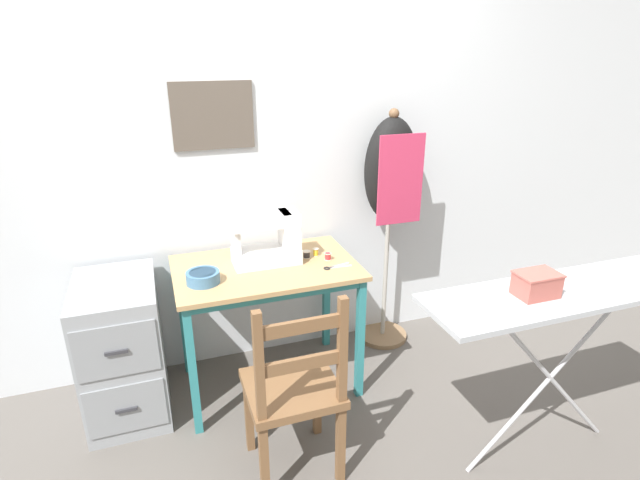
# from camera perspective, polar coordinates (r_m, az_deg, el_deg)

# --- Properties ---
(ground_plane) EXTENTS (14.00, 14.00, 0.00)m
(ground_plane) POSITION_cam_1_polar(r_m,az_deg,el_deg) (2.80, -4.06, -19.46)
(ground_plane) COLOR #5B5651
(wall_back) EXTENTS (10.00, 0.07, 2.55)m
(wall_back) POSITION_cam_1_polar(r_m,az_deg,el_deg) (2.84, -8.44, 9.94)
(wall_back) COLOR silver
(wall_back) RESTS_ON ground_plane
(sewing_table) EXTENTS (0.96, 0.62, 0.74)m
(sewing_table) POSITION_cam_1_polar(r_m,az_deg,el_deg) (2.68, -6.09, -4.95)
(sewing_table) COLOR tan
(sewing_table) RESTS_ON ground_plane
(sewing_machine) EXTENTS (0.37, 0.18, 0.30)m
(sewing_machine) POSITION_cam_1_polar(r_m,az_deg,el_deg) (2.64, -5.80, 0.05)
(sewing_machine) COLOR white
(sewing_machine) RESTS_ON sewing_table
(fabric_bowl) EXTENTS (0.16, 0.16, 0.06)m
(fabric_bowl) POSITION_cam_1_polar(r_m,az_deg,el_deg) (2.51, -13.23, -4.14)
(fabric_bowl) COLOR teal
(fabric_bowl) RESTS_ON sewing_table
(scissors) EXTENTS (0.15, 0.05, 0.01)m
(scissors) POSITION_cam_1_polar(r_m,az_deg,el_deg) (2.62, 1.52, -3.12)
(scissors) COLOR silver
(scissors) RESTS_ON sewing_table
(thread_spool_near_machine) EXTENTS (0.04, 0.04, 0.04)m
(thread_spool_near_machine) POSITION_cam_1_polar(r_m,az_deg,el_deg) (2.73, -1.54, -1.64)
(thread_spool_near_machine) COLOR black
(thread_spool_near_machine) RESTS_ON sewing_table
(thread_spool_mid_table) EXTENTS (0.03, 0.03, 0.04)m
(thread_spool_mid_table) POSITION_cam_1_polar(r_m,az_deg,el_deg) (2.75, -0.50, -1.40)
(thread_spool_mid_table) COLOR yellow
(thread_spool_mid_table) RESTS_ON sewing_table
(thread_spool_far_edge) EXTENTS (0.04, 0.04, 0.04)m
(thread_spool_far_edge) POSITION_cam_1_polar(r_m,az_deg,el_deg) (2.70, 0.90, -1.88)
(thread_spool_far_edge) COLOR red
(thread_spool_far_edge) RESTS_ON sewing_table
(wooden_chair) EXTENTS (0.40, 0.38, 0.93)m
(wooden_chair) POSITION_cam_1_polar(r_m,az_deg,el_deg) (2.25, -3.01, -16.85)
(wooden_chair) COLOR brown
(wooden_chair) RESTS_ON ground_plane
(filing_cabinet) EXTENTS (0.39, 0.57, 0.74)m
(filing_cabinet) POSITION_cam_1_polar(r_m,az_deg,el_deg) (2.82, -21.61, -11.49)
(filing_cabinet) COLOR #93999E
(filing_cabinet) RESTS_ON ground_plane
(dress_form) EXTENTS (0.33, 0.32, 1.50)m
(dress_form) POSITION_cam_1_polar(r_m,az_deg,el_deg) (3.01, 8.08, 6.58)
(dress_form) COLOR #846647
(dress_form) RESTS_ON ground_plane
(ironing_board) EXTENTS (1.29, 0.35, 0.88)m
(ironing_board) POSITION_cam_1_polar(r_m,az_deg,el_deg) (2.37, 26.32, -6.05)
(ironing_board) COLOR #ADB2B7
(ironing_board) RESTS_ON ground_plane
(storage_box) EXTENTS (0.17, 0.12, 0.10)m
(storage_box) POSITION_cam_1_polar(r_m,az_deg,el_deg) (2.21, 23.50, -4.66)
(storage_box) COLOR #AD564C
(storage_box) RESTS_ON ironing_board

